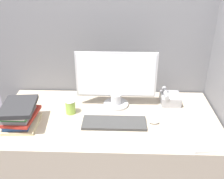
# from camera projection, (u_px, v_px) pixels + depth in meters

# --- Properties ---
(cubicle_panel_rear) EXTENTS (2.04, 0.04, 1.75)m
(cubicle_panel_rear) POSITION_uv_depth(u_px,v_px,m) (110.00, 78.00, 2.31)
(cubicle_panel_rear) COLOR slate
(cubicle_panel_rear) RESTS_ON ground_plane
(desk) EXTENTS (1.64, 0.82, 0.76)m
(desk) POSITION_uv_depth(u_px,v_px,m) (108.00, 155.00, 2.15)
(desk) COLOR tan
(desk) RESTS_ON ground_plane
(monitor) EXTENTS (0.62, 0.20, 0.45)m
(monitor) POSITION_uv_depth(u_px,v_px,m) (116.00, 81.00, 2.02)
(monitor) COLOR #B7B7BC
(monitor) RESTS_ON desk
(keyboard) EXTENTS (0.46, 0.17, 0.02)m
(keyboard) POSITION_uv_depth(u_px,v_px,m) (114.00, 123.00, 1.88)
(keyboard) COLOR #333333
(keyboard) RESTS_ON desk
(mouse) EXTENTS (0.07, 0.04, 0.03)m
(mouse) POSITION_uv_depth(u_px,v_px,m) (154.00, 122.00, 1.88)
(mouse) COLOR silver
(mouse) RESTS_ON desk
(coffee_cup) EXTENTS (0.08, 0.08, 0.11)m
(coffee_cup) POSITION_uv_depth(u_px,v_px,m) (70.00, 107.00, 1.99)
(coffee_cup) COLOR #8CB247
(coffee_cup) RESTS_ON desk
(book_stack) EXTENTS (0.26, 0.32, 0.17)m
(book_stack) POSITION_uv_depth(u_px,v_px,m) (19.00, 114.00, 1.83)
(book_stack) COLOR #C6B78C
(book_stack) RESTS_ON desk
(desk_telephone) EXTENTS (0.15, 0.18, 0.11)m
(desk_telephone) POSITION_uv_depth(u_px,v_px,m) (170.00, 98.00, 2.13)
(desk_telephone) COLOR #99999E
(desk_telephone) RESTS_ON desk
(paper_pile) EXTENTS (0.22, 0.29, 0.02)m
(paper_pile) POSITION_uv_depth(u_px,v_px,m) (200.00, 138.00, 1.72)
(paper_pile) COLOR white
(paper_pile) RESTS_ON desk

